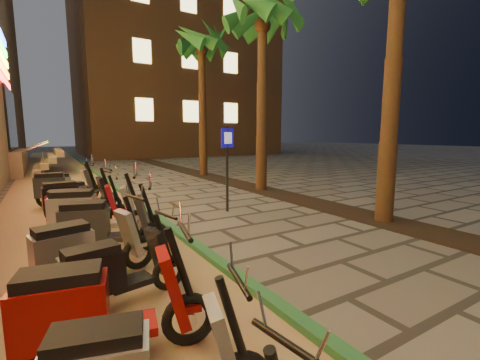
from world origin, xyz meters
TOP-DOWN VIEW (x-y plane):
  - ground at (0.00, 0.00)m, footprint 120.00×120.00m
  - parking_strip at (-2.60, 10.00)m, footprint 3.40×60.00m
  - green_curb at (-0.90, 10.00)m, footprint 0.18×60.00m
  - planting_strip at (3.60, 5.00)m, footprint 1.20×40.00m
  - apartment_block at (9.00, 32.00)m, footprint 18.00×16.06m
  - palm_c at (3.60, 7.00)m, footprint 2.97×3.02m
  - palm_d at (3.60, 12.00)m, footprint 2.97×3.02m
  - pedestrian_sign at (0.94, 4.73)m, footprint 0.46×0.22m
  - scooter_4 at (-2.79, 0.34)m, footprint 1.69×0.76m
  - scooter_5 at (-2.50, 1.22)m, footprint 1.49×0.66m
  - scooter_6 at (-2.73, 2.04)m, footprint 1.63×0.77m
  - scooter_7 at (-2.36, 3.06)m, footprint 1.69×0.90m
  - scooter_8 at (-2.44, 3.95)m, footprint 1.81×0.96m
  - scooter_9 at (-2.54, 4.85)m, footprint 1.64×0.69m
  - scooter_10 at (-2.58, 5.79)m, footprint 1.73×0.61m
  - scooter_11 at (-2.35, 6.59)m, footprint 1.49×0.76m
  - scooter_12 at (-2.76, 7.59)m, footprint 1.79×0.63m
  - scooter_13 at (-2.60, 8.38)m, footprint 1.57×0.77m

SIDE VIEW (x-z plane):
  - ground at x=0.00m, z-range 0.00..0.00m
  - parking_strip at x=-2.60m, z-range 0.00..0.01m
  - planting_strip at x=3.60m, z-range 0.00..0.02m
  - green_curb at x=-0.90m, z-range 0.00..0.10m
  - scooter_5 at x=-2.50m, z-range -0.07..0.98m
  - scooter_11 at x=-2.35m, z-range -0.07..0.98m
  - scooter_13 at x=-2.60m, z-range -0.07..1.03m
  - scooter_6 at x=-2.73m, z-range -0.08..1.07m
  - scooter_9 at x=-2.54m, z-range -0.08..1.07m
  - scooter_4 at x=-2.79m, z-range -0.08..1.11m
  - scooter_7 at x=-2.36m, z-range -0.08..1.12m
  - scooter_10 at x=-2.58m, z-range -0.08..1.14m
  - scooter_12 at x=-2.76m, z-range -0.08..1.18m
  - scooter_8 at x=-2.44m, z-range -0.08..1.20m
  - pedestrian_sign at x=0.94m, z-range 0.33..2.56m
  - palm_c at x=3.60m, z-range 2.27..9.18m
  - palm_d at x=3.60m, z-range 2.36..9.53m
  - apartment_block at x=9.00m, z-range 0.00..25.00m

